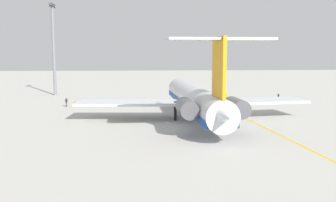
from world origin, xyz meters
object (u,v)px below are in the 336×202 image
object	(u,v)px
ground_crew_near_tail	(66,101)
safety_cone_wingtip	(247,99)
light_mast	(54,45)
safety_cone_nose	(75,102)
ground_crew_near_nose	(278,96)
ground_crew_portside	(226,96)
main_jetliner	(195,99)

from	to	relation	value
ground_crew_near_tail	safety_cone_wingtip	bearing A→B (deg)	-94.36
safety_cone_wingtip	light_mast	distance (m)	46.41
ground_crew_near_tail	safety_cone_nose	xyz separation A→B (m)	(5.51, -0.63, -0.80)
ground_crew_near_tail	ground_crew_near_nose	bearing A→B (deg)	-98.72
safety_cone_nose	light_mast	size ratio (longest dim) A/B	0.03
safety_cone_nose	light_mast	world-z (taller)	light_mast
ground_crew_near_tail	ground_crew_portside	bearing A→B (deg)	-94.27
ground_crew_near_nose	ground_crew_portside	xyz separation A→B (m)	(1.25, 10.74, -0.04)
ground_crew_near_nose	ground_crew_near_tail	size ratio (longest dim) A/B	1.03
main_jetliner	safety_cone_nose	size ratio (longest dim) A/B	73.65
light_mast	ground_crew_portside	bearing A→B (deg)	-110.15
main_jetliner	ground_crew_portside	distance (m)	24.39
main_jetliner	ground_crew_near_tail	size ratio (longest dim) A/B	23.87
main_jetliner	safety_cone_nose	xyz separation A→B (m)	(21.37, 21.40, -2.94)
main_jetliner	safety_cone_nose	world-z (taller)	main_jetliner
ground_crew_near_nose	light_mast	xyz separation A→B (m)	(15.27, 48.96, 10.76)
ground_crew_near_tail	light_mast	size ratio (longest dim) A/B	0.08
ground_crew_near_tail	light_mast	world-z (taller)	light_mast
main_jetliner	ground_crew_near_nose	xyz separation A→B (m)	(20.99, -20.53, -2.12)
ground_crew_near_nose	ground_crew_portside	world-z (taller)	ground_crew_near_nose
main_jetliner	safety_cone_nose	distance (m)	30.39
main_jetliner	ground_crew_near_nose	distance (m)	29.44
ground_crew_near_tail	ground_crew_portside	size ratio (longest dim) A/B	1.01
main_jetliner	light_mast	world-z (taller)	light_mast
ground_crew_near_nose	safety_cone_wingtip	world-z (taller)	ground_crew_near_nose
main_jetliner	ground_crew_near_nose	size ratio (longest dim) A/B	23.23
safety_cone_nose	light_mast	bearing A→B (deg)	25.30
ground_crew_portside	safety_cone_nose	distance (m)	31.21
ground_crew_portside	safety_cone_nose	world-z (taller)	ground_crew_portside
ground_crew_portside	light_mast	size ratio (longest dim) A/B	0.08
ground_crew_near_nose	light_mast	world-z (taller)	light_mast
ground_crew_near_nose	light_mast	distance (m)	52.41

